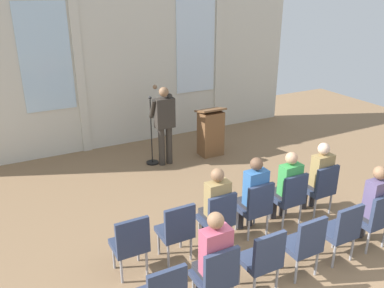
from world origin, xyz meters
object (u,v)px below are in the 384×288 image
mic_stand (152,149)px  chair_r1_c1 (216,275)px  chair_r1_c4 (341,229)px  chair_r1_c5 (375,217)px  chair_r0_c2 (218,217)px  audience_r1_c1 (213,256)px  speaker (164,120)px  chair_r0_c3 (256,206)px  chair_r0_c0 (131,242)px  chair_r1_c2 (263,258)px  chair_r0_c4 (290,196)px  audience_r0_c4 (287,184)px  lectern (211,132)px  audience_r0_c3 (253,192)px  chair_r0_c1 (177,229)px  audience_r1_c5 (372,202)px  chair_r0_c5 (321,186)px  chair_r1_c3 (304,243)px  audience_r0_c5 (319,174)px  audience_r0_c2 (216,203)px

mic_stand → chair_r1_c1: size_ratio=1.65×
chair_r1_c4 → chair_r1_c5: bearing=0.0°
chair_r0_c2 → chair_r1_c5: same height
mic_stand → audience_r1_c1: (-1.00, -4.36, 0.42)m
speaker → chair_r0_c3: speaker is taller
chair_r0_c0 → chair_r1_c2: bearing=-38.5°
chair_r0_c4 → audience_r0_c4: bearing=90.0°
lectern → audience_r0_c3: audience_r0_c3 is taller
mic_stand → audience_r0_c3: mic_stand is taller
chair_r0_c3 → audience_r0_c4: (0.69, 0.08, 0.18)m
chair_r0_c1 → audience_r1_c5: audience_r1_c5 is taller
chair_r0_c5 → audience_r1_c5: (-0.00, -1.01, 0.21)m
chair_r0_c5 → chair_r1_c2: (-2.06, -1.09, 0.00)m
chair_r1_c4 → audience_r1_c5: size_ratio=0.70×
audience_r0_c4 → mic_stand: bearing=108.1°
chair_r0_c4 → chair_r1_c2: same height
audience_r0_c3 → chair_r1_c3: bearing=-90.0°
speaker → chair_r0_c0: size_ratio=1.87×
chair_r0_c5 → chair_r0_c0: bearing=180.0°
speaker → mic_stand: size_ratio=1.13×
speaker → chair_r0_c5: (1.50, -3.19, -0.49)m
mic_stand → audience_r0_c4: mic_stand is taller
speaker → chair_r1_c5: (1.50, -4.29, -0.49)m
chair_r0_c5 → audience_r1_c1: audience_r1_c1 is taller
mic_stand → chair_r0_c5: 3.78m
audience_r0_c5 → chair_r1_c3: audience_r0_c5 is taller
chair_r0_c0 → chair_r1_c5: bearing=-17.7°
chair_r0_c1 → chair_r1_c5: size_ratio=1.00×
audience_r0_c5 → chair_r0_c5: bearing=-90.0°
audience_r0_c2 → chair_r0_c5: 2.07m
chair_r0_c2 → chair_r0_c5: bearing=0.0°
audience_r1_c1 → audience_r1_c5: bearing=0.0°
audience_r1_c1 → audience_r0_c4: bearing=28.0°
speaker → audience_r1_c5: speaker is taller
chair_r0_c3 → audience_r0_c3: bearing=90.0°
chair_r0_c4 → chair_r1_c3: size_ratio=1.00×
audience_r0_c4 → chair_r0_c0: bearing=-178.3°
lectern → chair_r1_c2: size_ratio=1.23×
chair_r1_c4 → chair_r0_c2: bearing=141.5°
audience_r1_c1 → chair_r1_c4: size_ratio=1.45×
chair_r0_c1 → audience_r0_c3: 1.39m
audience_r1_c1 → chair_r1_c5: size_ratio=1.45×
chair_r0_c0 → chair_r1_c4: (2.75, -1.09, 0.00)m
chair_r0_c3 → chair_r1_c2: size_ratio=1.00×
lectern → audience_r1_c1: 4.85m
chair_r0_c1 → chair_r1_c1: bearing=-90.0°
audience_r0_c2 → chair_r1_c4: audience_r0_c2 is taller
chair_r0_c4 → audience_r1_c5: bearing=-55.9°
chair_r0_c3 → chair_r0_c0: bearing=180.0°
mic_stand → chair_r1_c3: (0.38, -4.44, 0.20)m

